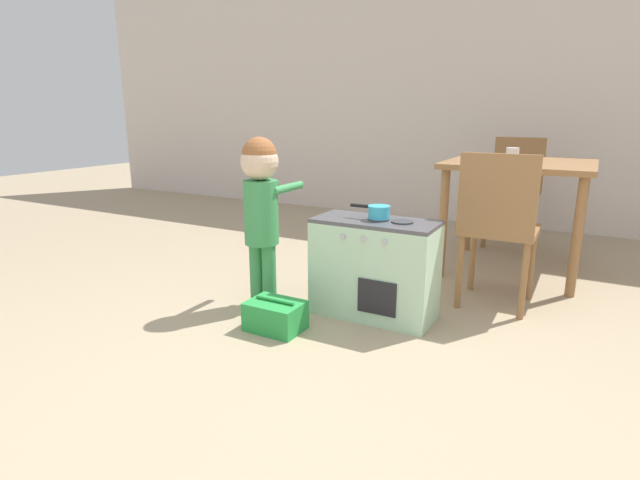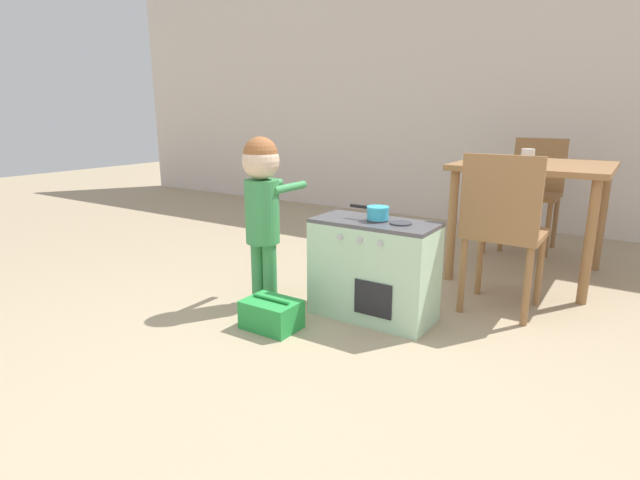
{
  "view_description": "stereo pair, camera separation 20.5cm",
  "coord_description": "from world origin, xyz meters",
  "px_view_note": "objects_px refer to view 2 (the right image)",
  "views": [
    {
      "loc": [
        0.83,
        -1.3,
        1.07
      ],
      "look_at": [
        -0.43,
        0.99,
        0.4
      ],
      "focal_mm": 28.0,
      "sensor_mm": 36.0,
      "label": 1
    },
    {
      "loc": [
        1.0,
        -1.2,
        1.07
      ],
      "look_at": [
        -0.43,
        0.99,
        0.4
      ],
      "focal_mm": 28.0,
      "sensor_mm": 36.0,
      "label": 2
    }
  ],
  "objects_px": {
    "toy_pot": "(377,212)",
    "dining_table": "(533,180)",
    "dining_chair_far": "(534,190)",
    "toy_basket": "(271,314)",
    "cup_on_table": "(528,155)",
    "child_figure": "(262,196)",
    "play_kitchen": "(373,270)",
    "dining_chair_near": "(503,229)"
  },
  "relations": [
    {
      "from": "cup_on_table",
      "to": "toy_basket",
      "type": "bearing_deg",
      "value": -114.98
    },
    {
      "from": "child_figure",
      "to": "dining_chair_far",
      "type": "relative_size",
      "value": 1.09
    },
    {
      "from": "dining_chair_far",
      "to": "cup_on_table",
      "type": "relative_size",
      "value": 10.24
    },
    {
      "from": "toy_pot",
      "to": "dining_table",
      "type": "bearing_deg",
      "value": 66.81
    },
    {
      "from": "dining_table",
      "to": "dining_chair_far",
      "type": "height_order",
      "value": "dining_chair_far"
    },
    {
      "from": "dining_chair_near",
      "to": "dining_chair_far",
      "type": "bearing_deg",
      "value": 95.02
    },
    {
      "from": "dining_table",
      "to": "dining_chair_near",
      "type": "bearing_deg",
      "value": -88.99
    },
    {
      "from": "play_kitchen",
      "to": "toy_basket",
      "type": "distance_m",
      "value": 0.58
    },
    {
      "from": "toy_basket",
      "to": "dining_chair_near",
      "type": "xyz_separation_m",
      "value": [
        0.9,
        0.84,
        0.4
      ]
    },
    {
      "from": "toy_pot",
      "to": "dining_chair_far",
      "type": "xyz_separation_m",
      "value": [
        0.39,
        1.95,
        -0.1
      ]
    },
    {
      "from": "toy_pot",
      "to": "cup_on_table",
      "type": "relative_size",
      "value": 2.56
    },
    {
      "from": "child_figure",
      "to": "dining_chair_near",
      "type": "distance_m",
      "value": 1.29
    },
    {
      "from": "dining_chair_far",
      "to": "toy_pot",
      "type": "bearing_deg",
      "value": 78.57
    },
    {
      "from": "play_kitchen",
      "to": "dining_table",
      "type": "height_order",
      "value": "dining_table"
    },
    {
      "from": "toy_pot",
      "to": "toy_basket",
      "type": "height_order",
      "value": "toy_pot"
    },
    {
      "from": "dining_table",
      "to": "toy_pot",
      "type": "bearing_deg",
      "value": -113.19
    },
    {
      "from": "dining_chair_near",
      "to": "play_kitchen",
      "type": "bearing_deg",
      "value": -142.0
    },
    {
      "from": "play_kitchen",
      "to": "toy_pot",
      "type": "xyz_separation_m",
      "value": [
        0.01,
        0.0,
        0.31
      ]
    },
    {
      "from": "child_figure",
      "to": "dining_chair_far",
      "type": "height_order",
      "value": "child_figure"
    },
    {
      "from": "dining_chair_far",
      "to": "cup_on_table",
      "type": "xyz_separation_m",
      "value": [
        0.05,
        -0.62,
        0.32
      ]
    },
    {
      "from": "dining_chair_far",
      "to": "dining_table",
      "type": "bearing_deg",
      "value": 99.15
    },
    {
      "from": "play_kitchen",
      "to": "child_figure",
      "type": "bearing_deg",
      "value": -163.26
    },
    {
      "from": "play_kitchen",
      "to": "dining_chair_near",
      "type": "xyz_separation_m",
      "value": [
        0.54,
        0.42,
        0.21
      ]
    },
    {
      "from": "child_figure",
      "to": "toy_basket",
      "type": "bearing_deg",
      "value": -45.13
    },
    {
      "from": "toy_pot",
      "to": "cup_on_table",
      "type": "distance_m",
      "value": 1.41
    },
    {
      "from": "play_kitchen",
      "to": "toy_basket",
      "type": "relative_size",
      "value": 2.33
    },
    {
      "from": "play_kitchen",
      "to": "dining_chair_far",
      "type": "distance_m",
      "value": 2.0
    },
    {
      "from": "play_kitchen",
      "to": "dining_chair_near",
      "type": "height_order",
      "value": "dining_chair_near"
    },
    {
      "from": "toy_pot",
      "to": "dining_chair_near",
      "type": "distance_m",
      "value": 0.68
    },
    {
      "from": "play_kitchen",
      "to": "cup_on_table",
      "type": "height_order",
      "value": "cup_on_table"
    },
    {
      "from": "toy_basket",
      "to": "dining_chair_near",
      "type": "bearing_deg",
      "value": 42.98
    },
    {
      "from": "child_figure",
      "to": "toy_pot",
      "type": "bearing_deg",
      "value": 16.47
    },
    {
      "from": "dining_chair_near",
      "to": "child_figure",
      "type": "bearing_deg",
      "value": -152.09
    },
    {
      "from": "toy_basket",
      "to": "cup_on_table",
      "type": "xyz_separation_m",
      "value": [
        0.81,
        1.74,
        0.72
      ]
    },
    {
      "from": "cup_on_table",
      "to": "child_figure",
      "type": "bearing_deg",
      "value": -124.83
    },
    {
      "from": "dining_table",
      "to": "dining_chair_near",
      "type": "height_order",
      "value": "dining_chair_near"
    },
    {
      "from": "toy_basket",
      "to": "cup_on_table",
      "type": "height_order",
      "value": "cup_on_table"
    },
    {
      "from": "child_figure",
      "to": "toy_basket",
      "type": "xyz_separation_m",
      "value": [
        0.24,
        -0.24,
        -0.55
      ]
    },
    {
      "from": "play_kitchen",
      "to": "dining_chair_near",
      "type": "bearing_deg",
      "value": 38.0
    },
    {
      "from": "play_kitchen",
      "to": "cup_on_table",
      "type": "distance_m",
      "value": 1.5
    },
    {
      "from": "child_figure",
      "to": "cup_on_table",
      "type": "height_order",
      "value": "child_figure"
    },
    {
      "from": "toy_pot",
      "to": "dining_chair_near",
      "type": "xyz_separation_m",
      "value": [
        0.53,
        0.42,
        -0.1
      ]
    }
  ]
}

